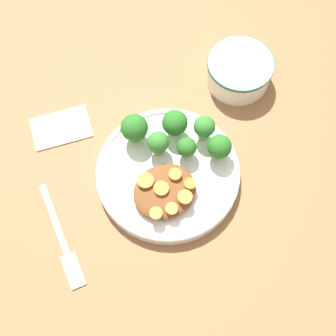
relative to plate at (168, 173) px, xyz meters
name	(u,v)px	position (x,y,z in m)	size (l,w,h in m)	color
ground_plane	(168,176)	(0.00, 0.00, -0.01)	(4.00, 4.00, 0.00)	#8C603D
plate	(168,173)	(0.00, 0.00, 0.00)	(0.24, 0.24, 0.03)	white
dip_bowl	(239,70)	(0.22, 0.08, 0.02)	(0.12, 0.12, 0.05)	white
stew_mound	(165,191)	(-0.03, -0.03, 0.02)	(0.11, 0.09, 0.02)	brown
broccoli_floret_0	(134,128)	(-0.01, 0.08, 0.04)	(0.05, 0.05, 0.06)	#7FA85B
broccoli_floret_1	(219,147)	(0.09, -0.03, 0.04)	(0.04, 0.04, 0.05)	#7FA85B
broccoli_floret_2	(175,123)	(0.05, 0.05, 0.04)	(0.04, 0.04, 0.06)	#7FA85B
broccoli_floret_3	(187,148)	(0.04, 0.01, 0.03)	(0.03, 0.03, 0.05)	#7FA85B
broccoli_floret_4	(204,127)	(0.09, 0.02, 0.04)	(0.04, 0.04, 0.05)	#759E51
broccoli_floret_5	(158,143)	(0.01, 0.04, 0.04)	(0.04, 0.04, 0.05)	#7FA85B
carrot_slice_0	(161,189)	(-0.03, -0.03, 0.03)	(0.02, 0.02, 0.01)	orange
carrot_slice_1	(145,180)	(-0.04, 0.00, 0.03)	(0.03, 0.03, 0.01)	orange
carrot_slice_2	(173,176)	(0.00, -0.02, 0.03)	(0.02, 0.02, 0.01)	orange
carrot_slice_3	(190,184)	(0.01, -0.05, 0.03)	(0.02, 0.02, 0.00)	orange
carrot_slice_4	(172,208)	(-0.04, -0.06, 0.03)	(0.02, 0.02, 0.00)	orange
carrot_slice_5	(156,213)	(-0.06, -0.05, 0.03)	(0.02, 0.02, 0.01)	orange
carrot_slice_6	(185,197)	(-0.01, -0.06, 0.03)	(0.02, 0.02, 0.01)	orange
fork	(64,245)	(-0.21, 0.00, -0.01)	(0.06, 0.18, 0.01)	#B5B5B5
napkin	(61,127)	(-0.10, 0.19, -0.01)	(0.12, 0.10, 0.01)	beige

